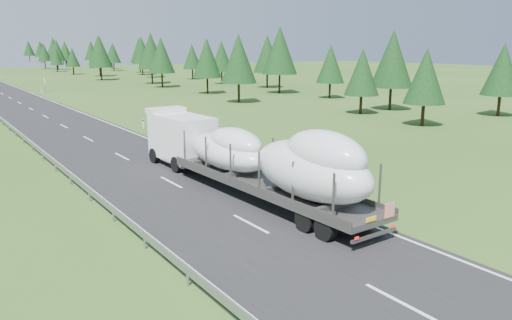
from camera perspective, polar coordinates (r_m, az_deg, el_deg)
ground at (r=23.98m, az=-0.62°, el=-7.35°), size 400.00×400.00×0.00m
highway_sign at (r=100.92m, az=-23.01°, el=8.18°), size 0.08×0.90×2.60m
tree_line_right at (r=139.06m, az=-12.45°, el=11.95°), size 27.91×317.10×12.60m
boat_truck at (r=28.01m, az=-0.84°, el=0.64°), size 3.47×21.06×4.57m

